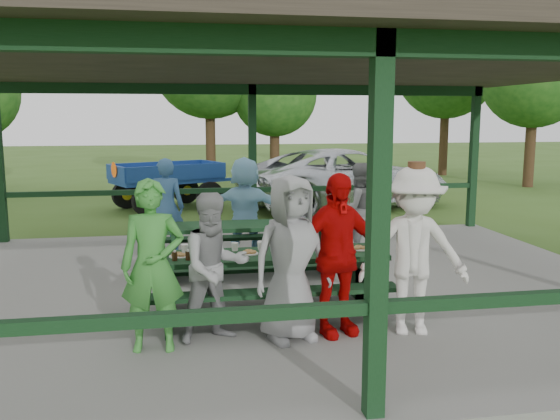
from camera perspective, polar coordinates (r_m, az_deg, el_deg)
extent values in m
plane|color=#345119|center=(8.56, 0.65, -7.80)|extent=(90.00, 90.00, 0.00)
cube|color=slate|center=(8.55, 0.65, -7.47)|extent=(10.00, 8.00, 0.10)
cube|color=black|center=(4.60, 9.38, -2.08)|extent=(0.15, 0.15, 3.00)
cube|color=black|center=(11.99, -2.67, 4.81)|extent=(0.15, 0.15, 3.00)
cube|color=black|center=(13.46, 18.13, 4.83)|extent=(0.15, 0.15, 3.00)
cube|color=black|center=(4.60, -20.93, -10.33)|extent=(4.65, 0.10, 0.10)
cube|color=black|center=(11.98, -14.11, 1.66)|extent=(4.65, 0.10, 0.10)
cube|color=black|center=(12.57, 8.28, 2.17)|extent=(4.65, 0.10, 0.10)
cube|color=black|center=(4.55, 9.85, 15.50)|extent=(9.80, 0.15, 0.20)
cube|color=black|center=(11.97, -2.72, 11.51)|extent=(9.80, 0.15, 0.20)
cube|color=#2A241E|center=(8.23, 0.69, 14.19)|extent=(10.60, 8.60, 0.24)
cube|color=black|center=(7.14, -1.00, -4.41)|extent=(2.80, 0.75, 0.06)
cube|color=black|center=(6.69, -0.25, -7.96)|extent=(2.80, 0.28, 0.05)
cube|color=black|center=(7.74, -1.63, -5.59)|extent=(2.80, 0.28, 0.05)
cube|color=black|center=(7.15, -10.76, -7.41)|extent=(0.06, 0.70, 0.75)
cube|color=black|center=(7.50, 8.30, -6.55)|extent=(0.06, 0.70, 0.75)
cube|color=black|center=(7.19, -10.73, -8.56)|extent=(0.06, 1.39, 0.45)
cube|color=black|center=(7.54, 8.27, -7.65)|extent=(0.06, 1.39, 0.45)
cube|color=black|center=(9.07, -3.08, -1.52)|extent=(2.63, 0.75, 0.06)
cube|color=black|center=(8.59, -2.62, -4.12)|extent=(2.63, 0.28, 0.05)
cube|color=black|center=(9.67, -3.46, -2.65)|extent=(2.63, 0.28, 0.05)
cube|color=black|center=(9.08, -10.19, -3.86)|extent=(0.06, 0.70, 0.75)
cube|color=black|center=(9.34, 3.87, -3.38)|extent=(0.06, 0.70, 0.75)
cube|color=black|center=(9.12, -10.17, -4.78)|extent=(0.06, 1.39, 0.45)
cube|color=black|center=(9.37, 3.86, -4.28)|extent=(0.06, 1.39, 0.45)
cylinder|color=white|center=(7.05, -9.74, -4.41)|extent=(0.22, 0.22, 0.01)
torus|color=#AD813D|center=(7.02, -10.07, -4.28)|extent=(0.10, 0.10, 0.03)
torus|color=#AD813D|center=(7.02, -9.41, -4.26)|extent=(0.10, 0.10, 0.03)
torus|color=#AD813D|center=(7.09, -9.74, -4.15)|extent=(0.10, 0.10, 0.03)
cylinder|color=white|center=(7.10, -2.99, -4.20)|extent=(0.22, 0.22, 0.01)
torus|color=#AD813D|center=(7.07, -3.30, -4.07)|extent=(0.10, 0.10, 0.03)
torus|color=#AD813D|center=(7.08, -2.65, -4.05)|extent=(0.10, 0.10, 0.03)
torus|color=#AD813D|center=(7.13, -3.04, -3.95)|extent=(0.10, 0.10, 0.03)
cylinder|color=white|center=(7.20, 2.18, -4.00)|extent=(0.22, 0.22, 0.01)
torus|color=#AD813D|center=(7.17, 1.90, -3.88)|extent=(0.10, 0.10, 0.03)
torus|color=#AD813D|center=(7.18, 2.52, -3.85)|extent=(0.10, 0.10, 0.03)
torus|color=#AD813D|center=(7.24, 2.10, -3.75)|extent=(0.10, 0.10, 0.03)
cylinder|color=white|center=(7.38, 7.68, -3.75)|extent=(0.22, 0.22, 0.01)
torus|color=#AD813D|center=(7.35, 7.43, -3.63)|extent=(0.10, 0.10, 0.03)
torus|color=#AD813D|center=(7.37, 8.02, -3.60)|extent=(0.10, 0.10, 0.03)
torus|color=#AD813D|center=(7.42, 7.57, -3.51)|extent=(0.10, 0.10, 0.03)
cylinder|color=#381E0F|center=(6.86, -10.10, -4.41)|extent=(0.06, 0.06, 0.10)
cylinder|color=#381E0F|center=(6.86, -8.83, -4.37)|extent=(0.06, 0.06, 0.10)
cylinder|color=#381E0F|center=(6.95, -0.53, -4.10)|extent=(0.06, 0.06, 0.10)
cylinder|color=#381E0F|center=(7.09, 4.77, -3.87)|extent=(0.06, 0.06, 0.10)
cylinder|color=#381E0F|center=(7.10, 5.27, -3.85)|extent=(0.06, 0.06, 0.10)
cone|color=white|center=(7.23, -9.15, -3.69)|extent=(0.09, 0.09, 0.10)
cone|color=white|center=(7.24, -7.12, -3.63)|extent=(0.09, 0.09, 0.10)
cone|color=white|center=(7.26, -4.37, -3.55)|extent=(0.09, 0.09, 0.10)
cone|color=white|center=(7.30, -1.87, -3.46)|extent=(0.09, 0.09, 0.10)
cone|color=white|center=(7.38, 1.64, -3.33)|extent=(0.09, 0.09, 0.10)
imported|color=#398933|center=(6.14, -12.15, -5.28)|extent=(0.67, 0.46, 1.76)
imported|color=gray|center=(6.32, -6.28, -5.52)|extent=(0.92, 0.81, 1.59)
imported|color=gray|center=(6.29, 1.06, -4.67)|extent=(0.99, 0.77, 1.78)
imported|color=#B90606|center=(6.46, 5.39, -4.30)|extent=(1.12, 0.67, 1.78)
imported|color=silver|center=(6.63, 12.73, -3.89)|extent=(1.31, 0.92, 1.84)
cylinder|color=#53311C|center=(6.49, 12.99, 3.55)|extent=(0.38, 0.38, 0.02)
cylinder|color=#53311C|center=(6.49, 13.01, 4.08)|extent=(0.23, 0.23, 0.11)
imported|color=#9CD4F2|center=(9.87, -3.34, 0.16)|extent=(1.67, 1.03, 1.72)
imported|color=#3A6597|center=(10.27, -10.90, 0.26)|extent=(0.66, 0.48, 1.68)
imported|color=gray|center=(10.30, 7.48, 0.11)|extent=(0.87, 0.73, 1.59)
imported|color=silver|center=(16.15, 6.37, 3.03)|extent=(6.36, 4.27, 1.62)
cube|color=navy|center=(16.17, -10.81, 2.87)|extent=(3.09, 2.40, 0.12)
cube|color=navy|center=(15.52, -9.81, 3.56)|extent=(2.54, 1.20, 0.40)
cube|color=navy|center=(16.78, -11.78, 3.90)|extent=(2.54, 1.20, 0.40)
cube|color=navy|center=(15.65, -15.49, 3.41)|extent=(0.63, 1.28, 0.40)
cube|color=navy|center=(16.74, -6.48, 4.02)|extent=(0.63, 1.28, 0.40)
cylinder|color=black|center=(15.20, -12.71, 0.84)|extent=(0.76, 0.47, 0.75)
cylinder|color=yellow|center=(15.20, -12.71, 0.84)|extent=(0.34, 0.31, 0.28)
cylinder|color=black|center=(16.58, -14.61, 1.44)|extent=(0.76, 0.47, 0.75)
cylinder|color=yellow|center=(16.58, -14.61, 1.44)|extent=(0.34, 0.31, 0.28)
cylinder|color=black|center=(15.94, -6.76, 1.37)|extent=(0.76, 0.47, 0.75)
cylinder|color=yellow|center=(15.94, -6.76, 1.37)|extent=(0.34, 0.31, 0.28)
cylinder|color=black|center=(17.25, -9.05, 1.90)|extent=(0.76, 0.47, 0.75)
cylinder|color=yellow|center=(17.25, -9.05, 1.90)|extent=(0.34, 0.31, 0.28)
cube|color=navy|center=(17.01, -4.99, 2.95)|extent=(0.93, 0.48, 0.08)
cone|color=#F2590C|center=(15.62, -15.67, 3.76)|extent=(0.18, 0.37, 0.40)
cylinder|color=#322314|center=(22.19, -6.70, 6.80)|extent=(0.36, 0.36, 3.29)
sphere|color=#174612|center=(22.27, -6.84, 14.09)|extent=(4.21, 4.21, 4.21)
cylinder|color=#322314|center=(22.01, -0.52, 5.69)|extent=(0.36, 0.36, 2.40)
sphere|color=#174612|center=(21.99, -0.53, 11.08)|extent=(3.08, 3.08, 3.08)
cylinder|color=#322314|center=(22.69, 22.93, 5.67)|extent=(0.36, 0.36, 2.87)
sphere|color=#174612|center=(22.71, 23.32, 11.89)|extent=(3.67, 3.67, 3.67)
cylinder|color=#322314|center=(26.12, 15.50, 6.86)|extent=(0.36, 0.36, 3.29)
sphere|color=#174612|center=(26.19, 15.76, 13.05)|extent=(4.21, 4.21, 4.21)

